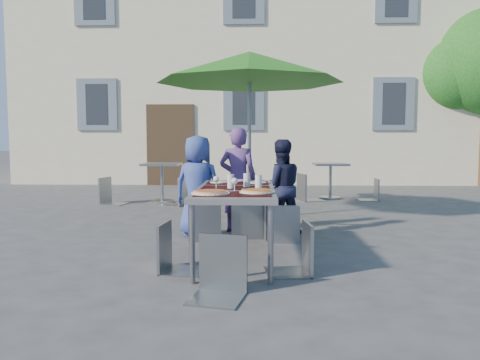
{
  "coord_description": "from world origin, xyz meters",
  "views": [
    {
      "loc": [
        0.32,
        -5.25,
        1.26
      ],
      "look_at": [
        0.13,
        0.48,
        0.76
      ],
      "focal_mm": 35.0,
      "sensor_mm": 36.0,
      "label": 1
    }
  ],
  "objects_px": {
    "cafe_table_0": "(162,175)",
    "bg_chair_r_1": "(372,177)",
    "patio_umbrella": "(250,68)",
    "chair_2": "(283,200)",
    "bg_chair_l_0": "(109,174)",
    "cafe_table_1": "(330,174)",
    "child_0": "(198,186)",
    "chair_0": "(205,198)",
    "pizza_near_right": "(257,191)",
    "pizza_near_left": "(211,192)",
    "chair_3": "(174,218)",
    "chair_5": "(220,230)",
    "bg_chair_r_0": "(178,173)",
    "child_2": "(280,187)",
    "dining_table": "(236,193)",
    "chair_1": "(249,191)",
    "chair_4": "(298,217)",
    "bg_chair_l_1": "(307,170)",
    "child_1": "(238,180)"
  },
  "relations": [
    {
      "from": "pizza_near_left",
      "to": "child_1",
      "type": "relative_size",
      "value": 0.25
    },
    {
      "from": "child_0",
      "to": "cafe_table_0",
      "type": "relative_size",
      "value": 1.67
    },
    {
      "from": "chair_2",
      "to": "chair_3",
      "type": "distance_m",
      "value": 1.72
    },
    {
      "from": "chair_0",
      "to": "cafe_table_1",
      "type": "xyz_separation_m",
      "value": [
        2.21,
        4.18,
        -0.01
      ]
    },
    {
      "from": "child_1",
      "to": "bg_chair_l_1",
      "type": "xyz_separation_m",
      "value": [
        1.28,
        3.26,
        -0.09
      ]
    },
    {
      "from": "pizza_near_right",
      "to": "child_2",
      "type": "bearing_deg",
      "value": 79.97
    },
    {
      "from": "pizza_near_right",
      "to": "chair_4",
      "type": "bearing_deg",
      "value": -10.84
    },
    {
      "from": "dining_table",
      "to": "chair_1",
      "type": "relative_size",
      "value": 1.81
    },
    {
      "from": "chair_5",
      "to": "cafe_table_0",
      "type": "bearing_deg",
      "value": 105.87
    },
    {
      "from": "pizza_near_right",
      "to": "chair_0",
      "type": "relative_size",
      "value": 0.37
    },
    {
      "from": "pizza_near_left",
      "to": "bg_chair_l_0",
      "type": "xyz_separation_m",
      "value": [
        -2.41,
        4.64,
        -0.19
      ]
    },
    {
      "from": "chair_2",
      "to": "cafe_table_1",
      "type": "distance_m",
      "value": 4.41
    },
    {
      "from": "child_0",
      "to": "chair_4",
      "type": "height_order",
      "value": "child_0"
    },
    {
      "from": "bg_chair_l_0",
      "to": "chair_0",
      "type": "bearing_deg",
      "value": -55.48
    },
    {
      "from": "pizza_near_left",
      "to": "bg_chair_l_0",
      "type": "distance_m",
      "value": 5.23
    },
    {
      "from": "chair_3",
      "to": "patio_umbrella",
      "type": "relative_size",
      "value": 0.3
    },
    {
      "from": "bg_chair_l_1",
      "to": "pizza_near_left",
      "type": "bearing_deg",
      "value": -105.52
    },
    {
      "from": "child_2",
      "to": "chair_1",
      "type": "relative_size",
      "value": 1.23
    },
    {
      "from": "cafe_table_0",
      "to": "bg_chair_l_1",
      "type": "height_order",
      "value": "bg_chair_l_1"
    },
    {
      "from": "chair_1",
      "to": "patio_umbrella",
      "type": "bearing_deg",
      "value": 90.48
    },
    {
      "from": "cafe_table_1",
      "to": "child_0",
      "type": "bearing_deg",
      "value": -120.76
    },
    {
      "from": "chair_2",
      "to": "bg_chair_l_0",
      "type": "bearing_deg",
      "value": 134.23
    },
    {
      "from": "pizza_near_right",
      "to": "bg_chair_l_0",
      "type": "bearing_deg",
      "value": 122.13
    },
    {
      "from": "chair_0",
      "to": "pizza_near_left",
      "type": "bearing_deg",
      "value": -81.55
    },
    {
      "from": "chair_4",
      "to": "bg_chair_l_0",
      "type": "bearing_deg",
      "value": 125.03
    },
    {
      "from": "chair_3",
      "to": "chair_2",
      "type": "bearing_deg",
      "value": 49.53
    },
    {
      "from": "chair_2",
      "to": "bg_chair_r_0",
      "type": "distance_m",
      "value": 3.6
    },
    {
      "from": "cafe_table_0",
      "to": "chair_3",
      "type": "bearing_deg",
      "value": -77.38
    },
    {
      "from": "cafe_table_0",
      "to": "bg_chair_r_1",
      "type": "bearing_deg",
      "value": 6.01
    },
    {
      "from": "child_0",
      "to": "bg_chair_r_0",
      "type": "relative_size",
      "value": 1.26
    },
    {
      "from": "patio_umbrella",
      "to": "chair_3",
      "type": "bearing_deg",
      "value": -102.93
    },
    {
      "from": "patio_umbrella",
      "to": "bg_chair_r_1",
      "type": "relative_size",
      "value": 3.43
    },
    {
      "from": "pizza_near_right",
      "to": "chair_0",
      "type": "xyz_separation_m",
      "value": [
        -0.64,
        1.33,
        -0.24
      ]
    },
    {
      "from": "child_1",
      "to": "patio_umbrella",
      "type": "xyz_separation_m",
      "value": [
        0.14,
        1.02,
        1.64
      ]
    },
    {
      "from": "chair_3",
      "to": "pizza_near_right",
      "type": "bearing_deg",
      "value": 2.83
    },
    {
      "from": "chair_1",
      "to": "chair_4",
      "type": "height_order",
      "value": "chair_1"
    },
    {
      "from": "pizza_near_left",
      "to": "child_2",
      "type": "height_order",
      "value": "child_2"
    },
    {
      "from": "child_0",
      "to": "bg_chair_l_0",
      "type": "height_order",
      "value": "child_0"
    },
    {
      "from": "chair_0",
      "to": "cafe_table_0",
      "type": "xyz_separation_m",
      "value": [
        -1.23,
        3.49,
        0.02
      ]
    },
    {
      "from": "bg_chair_r_0",
      "to": "cafe_table_1",
      "type": "distance_m",
      "value": 3.25
    },
    {
      "from": "dining_table",
      "to": "bg_chair_r_0",
      "type": "relative_size",
      "value": 1.78
    },
    {
      "from": "dining_table",
      "to": "child_2",
      "type": "height_order",
      "value": "child_2"
    },
    {
      "from": "child_2",
      "to": "cafe_table_0",
      "type": "relative_size",
      "value": 1.61
    },
    {
      "from": "chair_1",
      "to": "bg_chair_r_1",
      "type": "distance_m",
      "value": 4.52
    },
    {
      "from": "chair_5",
      "to": "bg_chair_l_1",
      "type": "relative_size",
      "value": 0.87
    },
    {
      "from": "chair_2",
      "to": "child_1",
      "type": "bearing_deg",
      "value": 132.75
    },
    {
      "from": "dining_table",
      "to": "bg_chair_l_1",
      "type": "bearing_deg",
      "value": 75.09
    },
    {
      "from": "chair_2",
      "to": "bg_chair_l_0",
      "type": "distance_m",
      "value": 4.55
    },
    {
      "from": "patio_umbrella",
      "to": "bg_chair_r_1",
      "type": "distance_m",
      "value": 3.91
    },
    {
      "from": "child_1",
      "to": "chair_1",
      "type": "bearing_deg",
      "value": 121.58
    }
  ]
}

